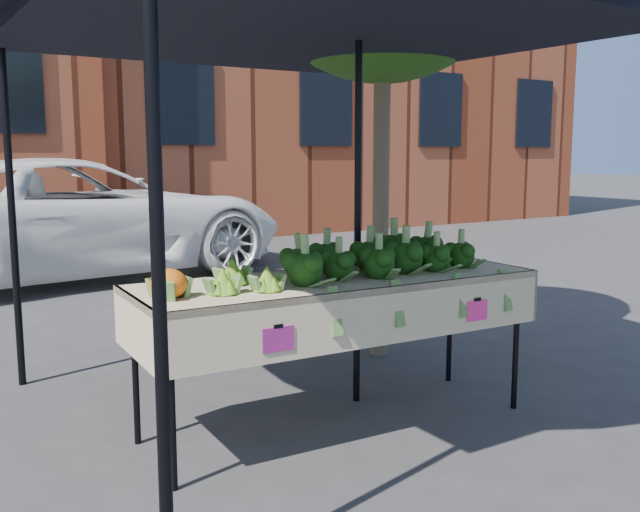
{
  "coord_description": "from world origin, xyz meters",
  "views": [
    {
      "loc": [
        -2.22,
        -3.47,
        1.62
      ],
      "look_at": [
        0.05,
        0.1,
        1.0
      ],
      "focal_mm": 39.72,
      "sensor_mm": 36.0,
      "label": 1
    }
  ],
  "objects": [
    {
      "name": "table",
      "position": [
        0.05,
        -0.1,
        0.45
      ],
      "size": [
        2.43,
        0.91,
        0.9
      ],
      "color": "#C3B091",
      "rests_on": "ground"
    },
    {
      "name": "canopy",
      "position": [
        0.03,
        0.27,
        1.37
      ],
      "size": [
        3.16,
        3.16,
        2.74
      ],
      "primitive_type": null,
      "color": "black",
      "rests_on": "ground"
    },
    {
      "name": "romanesco_cluster",
      "position": [
        -0.62,
        -0.11,
        1.0
      ],
      "size": [
        0.43,
        0.47,
        0.2
      ],
      "primitive_type": "ellipsoid",
      "color": "#7AAE27",
      "rests_on": "table"
    },
    {
      "name": "ground",
      "position": [
        0.0,
        0.0,
        0.0
      ],
      "size": [
        90.0,
        90.0,
        0.0
      ],
      "primitive_type": "plane",
      "color": "#2F2F32"
    },
    {
      "name": "building_right",
      "position": [
        7.0,
        12.5,
        4.25
      ],
      "size": [
        12.0,
        8.0,
        8.5
      ],
      "primitive_type": "cube",
      "color": "maroon",
      "rests_on": "ground"
    },
    {
      "name": "vehicle",
      "position": [
        0.02,
        5.99,
        2.79
      ],
      "size": [
        1.88,
        2.76,
        5.59
      ],
      "primitive_type": "imported",
      "rotation": [
        0.0,
        0.0,
        1.7
      ],
      "color": "white",
      "rests_on": "ground"
    },
    {
      "name": "broccoli_heap",
      "position": [
        0.32,
        -0.07,
        1.03
      ],
      "size": [
        1.37,
        0.57,
        0.26
      ],
      "primitive_type": "ellipsoid",
      "color": "#0D350A",
      "rests_on": "table"
    },
    {
      "name": "cauliflower_pair",
      "position": [
        -1.0,
        -0.15,
        0.99
      ],
      "size": [
        0.2,
        0.2,
        0.18
      ],
      "primitive_type": "ellipsoid",
      "color": "orange",
      "rests_on": "table"
    },
    {
      "name": "street_tree",
      "position": [
        1.17,
        0.98,
        1.89
      ],
      "size": [
        1.91,
        1.91,
        3.77
      ],
      "primitive_type": null,
      "color": "#1E4C14",
      "rests_on": "ground"
    }
  ]
}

